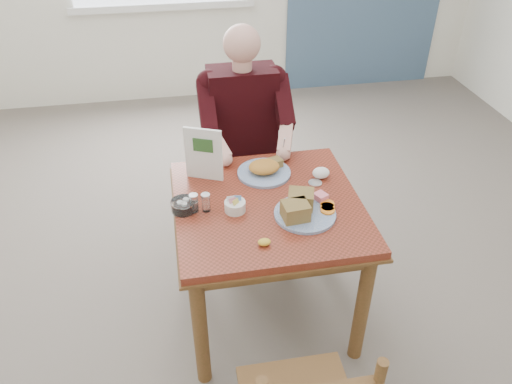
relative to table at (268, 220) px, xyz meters
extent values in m
plane|color=#696155|center=(0.00, 0.00, -0.64)|extent=(6.00, 6.00, 0.00)
ellipsoid|color=yellow|center=(-0.08, -0.30, 0.13)|extent=(0.07, 0.06, 0.03)
ellipsoid|color=white|center=(0.31, 0.16, 0.14)|extent=(0.10, 0.09, 0.06)
cylinder|color=silver|center=(0.27, 0.11, 0.12)|extent=(0.08, 0.08, 0.01)
cube|color=white|center=(-0.40, 2.96, 0.28)|extent=(1.72, 0.04, 0.06)
cube|color=maroon|center=(0.00, 0.00, 0.09)|extent=(0.90, 0.90, 0.04)
cube|color=brown|center=(0.00, 0.00, 0.06)|extent=(0.92, 0.92, 0.01)
cylinder|color=brown|center=(-0.39, -0.39, -0.28)|extent=(0.07, 0.07, 0.71)
cylinder|color=brown|center=(0.39, -0.39, -0.28)|extent=(0.07, 0.07, 0.71)
cylinder|color=brown|center=(-0.39, 0.39, -0.28)|extent=(0.07, 0.07, 0.71)
cylinder|color=brown|center=(0.39, 0.39, -0.28)|extent=(0.07, 0.07, 0.71)
cube|color=brown|center=(0.00, -0.39, 0.02)|extent=(0.80, 0.03, 0.08)
cube|color=brown|center=(0.00, 0.39, 0.02)|extent=(0.80, 0.03, 0.08)
cube|color=brown|center=(-0.39, 0.00, 0.02)|extent=(0.03, 0.80, 0.08)
cube|color=brown|center=(0.39, 0.00, 0.02)|extent=(0.03, 0.80, 0.08)
cylinder|color=brown|center=(-0.18, 0.57, -0.41)|extent=(0.04, 0.04, 0.45)
cylinder|color=brown|center=(0.18, 0.57, -0.41)|extent=(0.04, 0.04, 0.45)
cylinder|color=brown|center=(-0.18, 0.93, -0.41)|extent=(0.04, 0.04, 0.45)
cylinder|color=brown|center=(0.18, 0.93, -0.41)|extent=(0.04, 0.04, 0.45)
cube|color=brown|center=(0.00, 0.75, -0.17)|extent=(0.42, 0.42, 0.03)
cylinder|color=brown|center=(-0.18, 0.93, 0.06)|extent=(0.04, 0.04, 0.50)
cylinder|color=brown|center=(0.18, 0.93, 0.06)|extent=(0.04, 0.04, 0.50)
cube|color=brown|center=(0.00, 0.93, 0.16)|extent=(0.38, 0.03, 0.14)
cube|color=gray|center=(-0.10, 0.63, -0.10)|extent=(0.13, 0.38, 0.12)
cube|color=gray|center=(0.10, 0.63, -0.10)|extent=(0.13, 0.38, 0.12)
cube|color=gray|center=(-0.10, 0.45, -0.40)|extent=(0.10, 0.10, 0.48)
cube|color=gray|center=(0.10, 0.45, -0.40)|extent=(0.10, 0.10, 0.48)
cube|color=black|center=(0.00, 0.78, 0.20)|extent=(0.40, 0.22, 0.58)
sphere|color=black|center=(-0.19, 0.78, 0.42)|extent=(0.15, 0.15, 0.15)
sphere|color=black|center=(0.19, 0.78, 0.42)|extent=(0.15, 0.15, 0.15)
cylinder|color=tan|center=(0.00, 0.76, 0.51)|extent=(0.11, 0.11, 0.08)
sphere|color=tan|center=(0.00, 0.76, 0.64)|extent=(0.21, 0.21, 0.21)
cube|color=black|center=(-0.22, 0.67, 0.32)|extent=(0.09, 0.29, 0.27)
cube|color=black|center=(0.22, 0.67, 0.32)|extent=(0.09, 0.29, 0.27)
sphere|color=black|center=(-0.22, 0.55, 0.22)|extent=(0.09, 0.09, 0.09)
sphere|color=black|center=(0.22, 0.55, 0.22)|extent=(0.09, 0.09, 0.09)
cube|color=tan|center=(-0.19, 0.46, 0.19)|extent=(0.14, 0.23, 0.14)
cube|color=tan|center=(0.19, 0.46, 0.19)|extent=(0.14, 0.23, 0.14)
sphere|color=tan|center=(-0.16, 0.37, 0.15)|extent=(0.08, 0.08, 0.08)
sphere|color=tan|center=(0.16, 0.37, 0.15)|extent=(0.08, 0.08, 0.08)
cylinder|color=silver|center=(0.16, 0.37, 0.20)|extent=(0.01, 0.05, 0.12)
cylinder|color=white|center=(0.15, -0.13, 0.12)|extent=(0.31, 0.31, 0.02)
cube|color=tan|center=(0.09, -0.16, 0.17)|extent=(0.13, 0.11, 0.08)
cube|color=tan|center=(0.14, -0.08, 0.17)|extent=(0.14, 0.13, 0.08)
cylinder|color=orange|center=(0.26, -0.14, 0.13)|extent=(0.08, 0.08, 0.01)
cylinder|color=orange|center=(0.26, -0.12, 0.13)|extent=(0.07, 0.07, 0.01)
cylinder|color=orange|center=(0.27, -0.09, 0.13)|extent=(0.09, 0.09, 0.01)
cube|color=pink|center=(0.25, -0.04, 0.14)|extent=(0.07, 0.08, 0.03)
cylinder|color=white|center=(0.03, 0.25, 0.12)|extent=(0.36, 0.36, 0.02)
ellipsoid|color=gold|center=(0.03, 0.25, 0.16)|extent=(0.20, 0.18, 0.06)
cube|color=tan|center=(0.08, 0.29, 0.15)|extent=(0.12, 0.09, 0.04)
cylinder|color=white|center=(-0.17, -0.04, 0.14)|extent=(0.11, 0.11, 0.05)
cube|color=pink|center=(-0.18, -0.04, 0.17)|extent=(0.04, 0.02, 0.02)
cube|color=#6699D8|center=(-0.15, -0.03, 0.17)|extent=(0.04, 0.02, 0.02)
cube|color=#EAD159|center=(-0.17, -0.05, 0.17)|extent=(0.04, 0.03, 0.02)
cube|color=white|center=(-0.18, -0.02, 0.17)|extent=(0.04, 0.01, 0.02)
cylinder|color=white|center=(-0.36, -0.01, 0.15)|extent=(0.04, 0.04, 0.08)
cylinder|color=silver|center=(-0.36, -0.01, 0.20)|extent=(0.05, 0.05, 0.02)
cylinder|color=white|center=(-0.30, -0.01, 0.15)|extent=(0.04, 0.04, 0.08)
cylinder|color=silver|center=(-0.30, -0.01, 0.20)|extent=(0.05, 0.05, 0.02)
cylinder|color=white|center=(-0.41, 0.01, 0.14)|extent=(0.14, 0.14, 0.05)
cylinder|color=white|center=(-0.42, 0.01, 0.16)|extent=(0.04, 0.04, 0.02)
cylinder|color=white|center=(-0.39, 0.02, 0.16)|extent=(0.04, 0.04, 0.02)
cylinder|color=white|center=(-0.40, -0.01, 0.16)|extent=(0.04, 0.04, 0.02)
cube|color=white|center=(-0.28, 0.27, 0.26)|extent=(0.19, 0.09, 0.29)
cube|color=#2D5926|center=(-0.28, 0.26, 0.31)|extent=(0.10, 0.04, 0.07)
camera|label=1|loc=(-0.41, -1.91, 1.55)|focal=35.00mm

